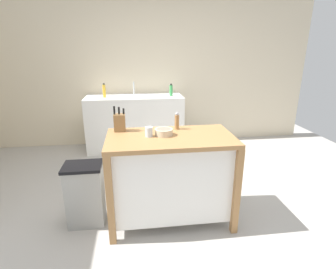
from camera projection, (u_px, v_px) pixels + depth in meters
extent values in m
plane|color=#ADA8A0|center=(169.00, 214.00, 2.77)|extent=(6.69, 6.69, 0.00)
cube|color=beige|center=(151.00, 70.00, 4.58)|extent=(5.69, 0.10, 2.60)
cube|color=#9E7042|center=(171.00, 138.00, 2.45)|extent=(1.19, 0.65, 0.04)
cube|color=white|center=(171.00, 176.00, 2.57)|extent=(1.09, 0.55, 0.75)
cube|color=#9E7042|center=(110.00, 201.00, 2.24)|extent=(0.06, 0.06, 0.85)
cube|color=#9E7042|center=(237.00, 192.00, 2.38)|extent=(0.06, 0.06, 0.85)
cube|color=#9E7042|center=(114.00, 171.00, 2.79)|extent=(0.06, 0.06, 0.85)
cube|color=#9E7042|center=(217.00, 165.00, 2.93)|extent=(0.06, 0.06, 0.85)
cube|color=olive|center=(120.00, 123.00, 2.57)|extent=(0.11, 0.09, 0.17)
cylinder|color=black|center=(114.00, 110.00, 2.52)|extent=(0.02, 0.02, 0.08)
cylinder|color=black|center=(119.00, 111.00, 2.53)|extent=(0.02, 0.02, 0.07)
cylinder|color=black|center=(124.00, 111.00, 2.54)|extent=(0.02, 0.02, 0.06)
cylinder|color=beige|center=(164.00, 132.00, 2.46)|extent=(0.17, 0.17, 0.06)
cylinder|color=gray|center=(164.00, 129.00, 2.45)|extent=(0.14, 0.14, 0.01)
cylinder|color=silver|center=(149.00, 132.00, 2.42)|extent=(0.07, 0.07, 0.09)
cylinder|color=#9E7042|center=(177.00, 122.00, 2.63)|extent=(0.04, 0.04, 0.14)
sphere|color=#99999E|center=(177.00, 114.00, 2.60)|extent=(0.03, 0.03, 0.03)
cube|color=gray|center=(86.00, 196.00, 2.56)|extent=(0.34, 0.26, 0.60)
cube|color=black|center=(82.00, 166.00, 2.46)|extent=(0.36, 0.28, 0.03)
cube|color=white|center=(135.00, 123.00, 4.48)|extent=(1.60, 0.60, 0.91)
cube|color=silver|center=(134.00, 97.00, 4.32)|extent=(0.44, 0.36, 0.03)
cylinder|color=#B7BCC1|center=(134.00, 88.00, 4.43)|extent=(0.02, 0.02, 0.22)
cylinder|color=yellow|center=(104.00, 91.00, 4.20)|extent=(0.05, 0.05, 0.20)
cylinder|color=black|center=(104.00, 84.00, 4.16)|extent=(0.03, 0.03, 0.02)
cylinder|color=green|center=(171.00, 90.00, 4.35)|extent=(0.05, 0.05, 0.17)
cylinder|color=black|center=(171.00, 84.00, 4.32)|extent=(0.03, 0.03, 0.02)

